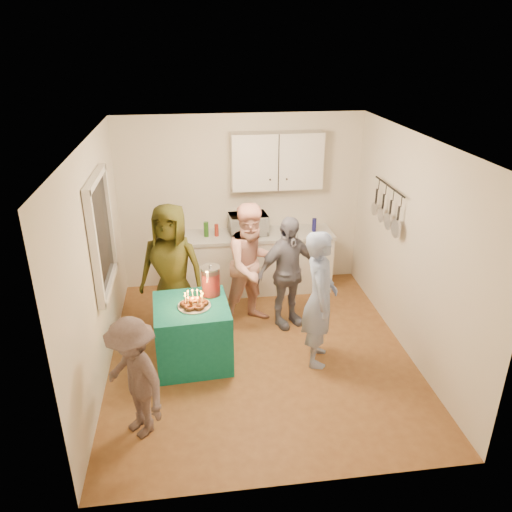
{
  "coord_description": "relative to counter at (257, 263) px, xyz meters",
  "views": [
    {
      "loc": [
        -0.73,
        -5.1,
        3.59
      ],
      "look_at": [
        0.0,
        0.35,
        1.15
      ],
      "focal_mm": 35.0,
      "sensor_mm": 36.0,
      "label": 1
    }
  ],
  "objects": [
    {
      "name": "donut_cake",
      "position": [
        -0.97,
        -1.79,
        0.42
      ],
      "size": [
        0.38,
        0.38,
        0.18
      ],
      "primitive_type": null,
      "color": "#381C0C",
      "rests_on": "party_table"
    },
    {
      "name": "counter",
      "position": [
        0.0,
        0.0,
        0.0
      ],
      "size": [
        2.2,
        0.58,
        0.86
      ],
      "primitive_type": "cube",
      "color": "white",
      "rests_on": "floor"
    },
    {
      "name": "woman_back_center",
      "position": [
        -0.19,
        -0.95,
        0.41
      ],
      "size": [
        1.0,
        0.9,
        1.68
      ],
      "primitive_type": "imported",
      "rotation": [
        0.0,
        0.0,
        0.38
      ],
      "color": "#FF9385",
      "rests_on": "floor"
    },
    {
      "name": "right_wall",
      "position": [
        1.6,
        -1.7,
        0.87
      ],
      "size": [
        4.0,
        4.0,
        0.0
      ],
      "primitive_type": "plane",
      "color": "silver",
      "rests_on": "floor"
    },
    {
      "name": "ceiling",
      "position": [
        -0.2,
        -1.7,
        2.17
      ],
      "size": [
        4.0,
        4.0,
        0.0
      ],
      "primitive_type": "plane",
      "color": "white",
      "rests_on": "floor"
    },
    {
      "name": "woman_back_left",
      "position": [
        -1.23,
        -0.96,
        0.43
      ],
      "size": [
        0.97,
        0.77,
        1.72
      ],
      "primitive_type": "imported",
      "rotation": [
        0.0,
        0.0,
        -0.3
      ],
      "color": "#5E5F1B",
      "rests_on": "floor"
    },
    {
      "name": "floor",
      "position": [
        -0.2,
        -1.7,
        -0.43
      ],
      "size": [
        4.0,
        4.0,
        0.0
      ],
      "primitive_type": "plane",
      "color": "brown",
      "rests_on": "ground"
    },
    {
      "name": "party_table",
      "position": [
        -1.01,
        -1.75,
        -0.05
      ],
      "size": [
        0.91,
        0.91,
        0.76
      ],
      "primitive_type": "cube",
      "rotation": [
        0.0,
        0.0,
        0.07
      ],
      "color": "#117363",
      "rests_on": "floor"
    },
    {
      "name": "woman_back_right",
      "position": [
        0.24,
        -1.07,
        0.33
      ],
      "size": [
        0.97,
        0.7,
        1.53
      ],
      "primitive_type": "imported",
      "rotation": [
        0.0,
        0.0,
        0.41
      ],
      "color": "black",
      "rests_on": "floor"
    },
    {
      "name": "child_near_left",
      "position": [
        -1.56,
        -2.86,
        0.2
      ],
      "size": [
        0.88,
        0.94,
        1.27
      ],
      "primitive_type": "imported",
      "rotation": [
        0.0,
        0.0,
        -0.9
      ],
      "color": "#504040",
      "rests_on": "floor"
    },
    {
      "name": "upper_cabinet",
      "position": [
        0.3,
        0.15,
        1.52
      ],
      "size": [
        1.3,
        0.3,
        0.8
      ],
      "primitive_type": "cube",
      "color": "white",
      "rests_on": "back_wall"
    },
    {
      "name": "window_night",
      "position": [
        -1.97,
        -1.4,
        1.12
      ],
      "size": [
        0.04,
        1.0,
        1.2
      ],
      "primitive_type": "cube",
      "color": "black",
      "rests_on": "left_wall"
    },
    {
      "name": "left_wall",
      "position": [
        -2.0,
        -1.7,
        0.87
      ],
      "size": [
        4.0,
        4.0,
        0.0
      ],
      "primitive_type": "plane",
      "color": "silver",
      "rests_on": "floor"
    },
    {
      "name": "punch_jar",
      "position": [
        -0.76,
        -1.53,
        0.5
      ],
      "size": [
        0.22,
        0.22,
        0.34
      ],
      "primitive_type": "cylinder",
      "color": "red",
      "rests_on": "party_table"
    },
    {
      "name": "pot_rack",
      "position": [
        1.52,
        -1.0,
        1.17
      ],
      "size": [
        0.12,
        1.0,
        0.6
      ],
      "primitive_type": "cube",
      "color": "black",
      "rests_on": "right_wall"
    },
    {
      "name": "back_wall",
      "position": [
        -0.2,
        0.3,
        0.87
      ],
      "size": [
        3.6,
        3.6,
        0.0
      ],
      "primitive_type": "plane",
      "color": "silver",
      "rests_on": "floor"
    },
    {
      "name": "man_birthday",
      "position": [
        0.46,
        -1.92,
        0.4
      ],
      "size": [
        0.51,
        0.67,
        1.65
      ],
      "primitive_type": "imported",
      "rotation": [
        0.0,
        0.0,
        1.36
      ],
      "color": "#91A4D3",
      "rests_on": "floor"
    },
    {
      "name": "countertop",
      "position": [
        0.0,
        -0.0,
        0.46
      ],
      "size": [
        2.24,
        0.62,
        0.05
      ],
      "primitive_type": "cube",
      "color": "beige",
      "rests_on": "counter"
    },
    {
      "name": "microwave",
      "position": [
        -0.14,
        0.0,
        0.63
      ],
      "size": [
        0.58,
        0.42,
        0.3
      ],
      "primitive_type": "imported",
      "rotation": [
        0.0,
        0.0,
        0.1
      ],
      "color": "white",
      "rests_on": "countertop"
    }
  ]
}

